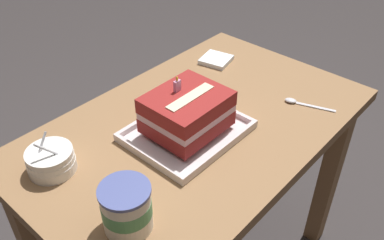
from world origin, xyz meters
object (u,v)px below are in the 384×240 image
ice_cream_tub (127,208)px  foil_tray (187,132)px  bowl_stack (51,160)px  serving_spoon_near_tray (297,102)px  birthday_cake (187,112)px  napkin_pile (216,60)px

ice_cream_tub → foil_tray: bearing=20.4°
bowl_stack → serving_spoon_near_tray: 0.74m
birthday_cake → serving_spoon_near_tray: bearing=-24.4°
birthday_cake → ice_cream_tub: 0.34m
foil_tray → bowl_stack: (-0.33, 0.16, 0.02)m
birthday_cake → napkin_pile: (0.38, 0.20, -0.07)m
foil_tray → serving_spoon_near_tray: foil_tray is taller
ice_cream_tub → napkin_pile: bearing=24.7°
bowl_stack → ice_cream_tub: bearing=-87.8°
napkin_pile → ice_cream_tub: bearing=-155.3°
foil_tray → napkin_pile: 0.43m
foil_tray → serving_spoon_near_tray: bearing=-24.4°
ice_cream_tub → napkin_pile: 0.77m
bowl_stack → ice_cream_tub: 0.28m
birthday_cake → ice_cream_tub: size_ratio=1.84×
bowl_stack → birthday_cake: bearing=-25.5°
birthday_cake → ice_cream_tub: birthday_cake is taller
foil_tray → serving_spoon_near_tray: 0.37m
bowl_stack → foil_tray: bearing=-25.5°
foil_tray → bowl_stack: bowl_stack is taller
birthday_cake → bowl_stack: birthday_cake is taller
foil_tray → birthday_cake: 0.07m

